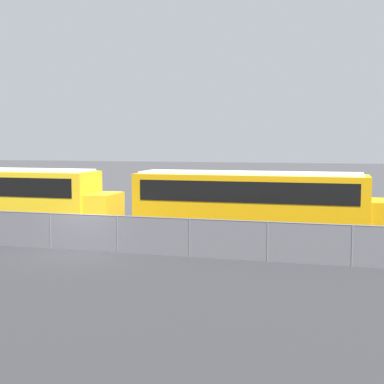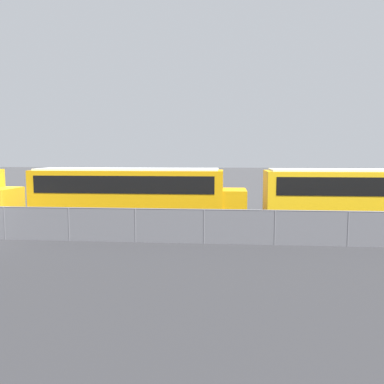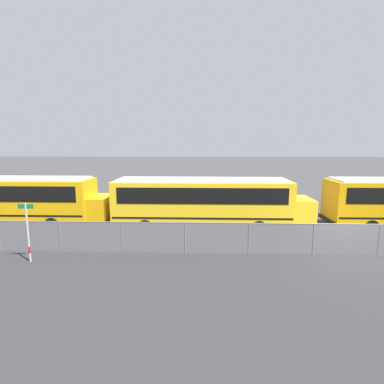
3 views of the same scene
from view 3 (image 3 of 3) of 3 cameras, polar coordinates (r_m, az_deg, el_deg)
ground_plane at (r=16.16m, az=27.05°, el=-10.61°), size 200.00×200.00×0.00m
fence at (r=15.92m, az=27.27°, el=-7.97°), size 87.81×0.07×1.52m
school_bus_1 at (r=21.73m, az=-31.05°, el=-0.99°), size 11.82×2.48×3.12m
school_bus_2 at (r=17.97m, az=2.71°, el=-1.55°), size 11.82×2.48×3.12m
street_sign at (r=15.05m, az=-28.80°, el=-6.50°), size 0.70×0.09×2.67m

